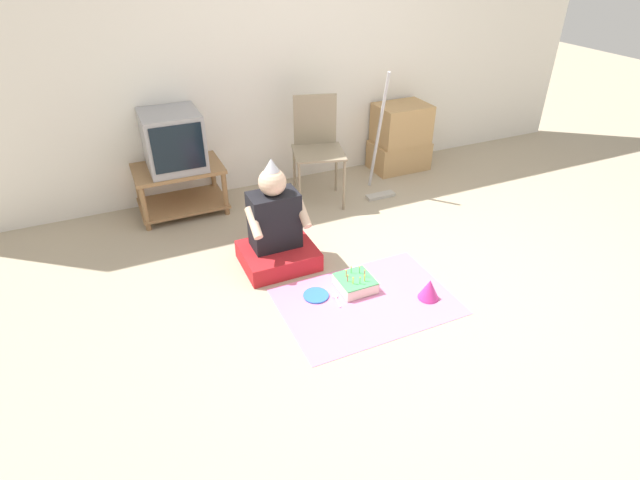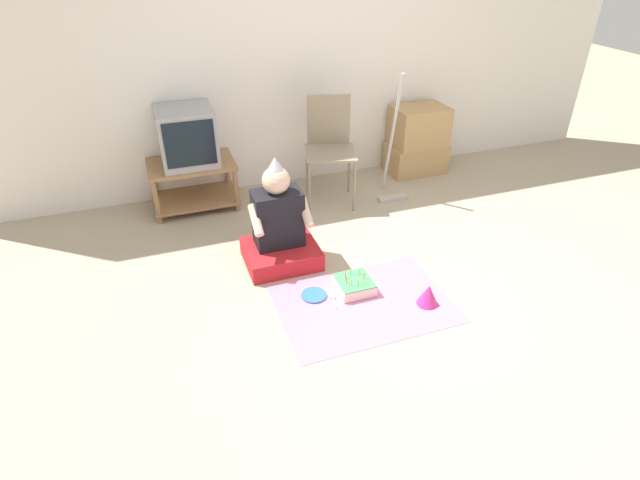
{
  "view_description": "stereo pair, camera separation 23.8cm",
  "coord_description": "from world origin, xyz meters",
  "px_view_note": "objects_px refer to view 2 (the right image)",
  "views": [
    {
      "loc": [
        -1.71,
        -2.13,
        2.14
      ],
      "look_at": [
        -0.54,
        0.48,
        0.35
      ],
      "focal_mm": 28.0,
      "sensor_mm": 36.0,
      "label": 1
    },
    {
      "loc": [
        -1.49,
        -2.22,
        2.14
      ],
      "look_at": [
        -0.54,
        0.48,
        0.35
      ],
      "focal_mm": 28.0,
      "sensor_mm": 36.0,
      "label": 2
    }
  ],
  "objects_px": {
    "party_hat_blue": "(428,294)",
    "paper_plate": "(314,295)",
    "dust_mop": "(392,165)",
    "birthday_cake": "(354,285)",
    "cardboard_box_stack": "(417,140)",
    "person_seated": "(279,230)",
    "tv": "(187,136)",
    "folding_chair": "(329,142)"
  },
  "relations": [
    {
      "from": "tv",
      "to": "cardboard_box_stack",
      "type": "distance_m",
      "value": 2.26
    },
    {
      "from": "cardboard_box_stack",
      "to": "birthday_cake",
      "type": "xyz_separation_m",
      "value": [
        -1.38,
        -1.66,
        -0.28
      ]
    },
    {
      "from": "dust_mop",
      "to": "party_hat_blue",
      "type": "bearing_deg",
      "value": -107.21
    },
    {
      "from": "person_seated",
      "to": "paper_plate",
      "type": "bearing_deg",
      "value": -79.38
    },
    {
      "from": "dust_mop",
      "to": "birthday_cake",
      "type": "bearing_deg",
      "value": -125.8
    },
    {
      "from": "birthday_cake",
      "to": "tv",
      "type": "bearing_deg",
      "value": 117.8
    },
    {
      "from": "folding_chair",
      "to": "party_hat_blue",
      "type": "xyz_separation_m",
      "value": [
        0.08,
        -1.69,
        -0.47
      ]
    },
    {
      "from": "folding_chair",
      "to": "party_hat_blue",
      "type": "bearing_deg",
      "value": -87.45
    },
    {
      "from": "cardboard_box_stack",
      "to": "dust_mop",
      "type": "relative_size",
      "value": 0.58
    },
    {
      "from": "folding_chair",
      "to": "paper_plate",
      "type": "relative_size",
      "value": 5.27
    },
    {
      "from": "tv",
      "to": "person_seated",
      "type": "xyz_separation_m",
      "value": [
        0.48,
        -1.1,
        -0.39
      ]
    },
    {
      "from": "party_hat_blue",
      "to": "paper_plate",
      "type": "xyz_separation_m",
      "value": [
        -0.69,
        0.33,
        -0.07
      ]
    },
    {
      "from": "cardboard_box_stack",
      "to": "paper_plate",
      "type": "height_order",
      "value": "cardboard_box_stack"
    },
    {
      "from": "paper_plate",
      "to": "party_hat_blue",
      "type": "bearing_deg",
      "value": -25.32
    },
    {
      "from": "paper_plate",
      "to": "tv",
      "type": "bearing_deg",
      "value": 109.75
    },
    {
      "from": "cardboard_box_stack",
      "to": "party_hat_blue",
      "type": "height_order",
      "value": "cardboard_box_stack"
    },
    {
      "from": "folding_chair",
      "to": "person_seated",
      "type": "relative_size",
      "value": 1.12
    },
    {
      "from": "person_seated",
      "to": "birthday_cake",
      "type": "xyz_separation_m",
      "value": [
        0.38,
        -0.53,
        -0.22
      ]
    },
    {
      "from": "dust_mop",
      "to": "person_seated",
      "type": "relative_size",
      "value": 1.39
    },
    {
      "from": "folding_chair",
      "to": "cardboard_box_stack",
      "type": "bearing_deg",
      "value": 14.26
    },
    {
      "from": "cardboard_box_stack",
      "to": "dust_mop",
      "type": "bearing_deg",
      "value": -138.17
    },
    {
      "from": "cardboard_box_stack",
      "to": "paper_plate",
      "type": "relative_size",
      "value": 3.8
    },
    {
      "from": "cardboard_box_stack",
      "to": "birthday_cake",
      "type": "relative_size",
      "value": 2.74
    },
    {
      "from": "birthday_cake",
      "to": "paper_plate",
      "type": "bearing_deg",
      "value": 173.88
    },
    {
      "from": "tv",
      "to": "dust_mop",
      "type": "distance_m",
      "value": 1.82
    },
    {
      "from": "tv",
      "to": "birthday_cake",
      "type": "distance_m",
      "value": 1.95
    },
    {
      "from": "paper_plate",
      "to": "birthday_cake",
      "type": "bearing_deg",
      "value": -6.12
    },
    {
      "from": "tv",
      "to": "birthday_cake",
      "type": "relative_size",
      "value": 1.97
    },
    {
      "from": "birthday_cake",
      "to": "party_hat_blue",
      "type": "height_order",
      "value": "party_hat_blue"
    },
    {
      "from": "tv",
      "to": "birthday_cake",
      "type": "bearing_deg",
      "value": -62.2
    },
    {
      "from": "tv",
      "to": "paper_plate",
      "type": "relative_size",
      "value": 2.73
    },
    {
      "from": "party_hat_blue",
      "to": "cardboard_box_stack",
      "type": "bearing_deg",
      "value": 63.57
    },
    {
      "from": "dust_mop",
      "to": "paper_plate",
      "type": "distance_m",
      "value": 1.68
    },
    {
      "from": "party_hat_blue",
      "to": "birthday_cake",
      "type": "bearing_deg",
      "value": 143.79
    },
    {
      "from": "folding_chair",
      "to": "cardboard_box_stack",
      "type": "xyz_separation_m",
      "value": [
        1.05,
        0.27,
        -0.21
      ]
    },
    {
      "from": "folding_chair",
      "to": "person_seated",
      "type": "height_order",
      "value": "folding_chair"
    },
    {
      "from": "folding_chair",
      "to": "dust_mop",
      "type": "relative_size",
      "value": 0.81
    },
    {
      "from": "person_seated",
      "to": "party_hat_blue",
      "type": "bearing_deg",
      "value": -46.61
    },
    {
      "from": "tv",
      "to": "paper_plate",
      "type": "bearing_deg",
      "value": -70.25
    },
    {
      "from": "person_seated",
      "to": "party_hat_blue",
      "type": "relative_size",
      "value": 5.7
    },
    {
      "from": "dust_mop",
      "to": "paper_plate",
      "type": "height_order",
      "value": "dust_mop"
    },
    {
      "from": "cardboard_box_stack",
      "to": "party_hat_blue",
      "type": "distance_m",
      "value": 2.2
    }
  ]
}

